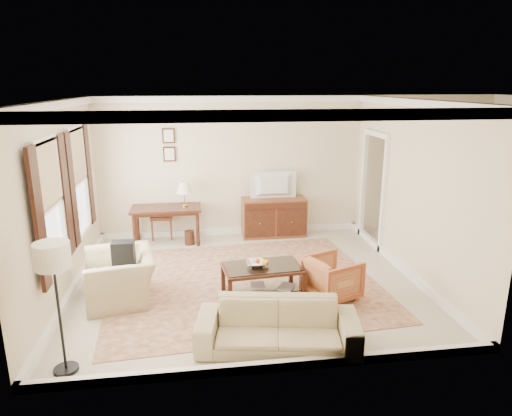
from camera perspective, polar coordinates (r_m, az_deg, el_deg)
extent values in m
cube|color=beige|center=(7.59, -1.19, -9.06)|extent=(5.50, 5.00, 0.01)
cube|color=white|center=(6.92, -1.33, 13.40)|extent=(5.50, 5.00, 0.01)
cube|color=beige|center=(9.55, -3.06, 5.15)|extent=(5.50, 0.01, 2.90)
cube|color=beige|center=(4.75, 2.37, -5.43)|extent=(5.50, 0.01, 2.90)
cube|color=beige|center=(7.33, -23.14, 0.80)|extent=(0.01, 5.00, 2.90)
cube|color=beige|center=(7.91, 18.94, 2.21)|extent=(0.01, 5.00, 2.90)
cube|color=beige|center=(9.98, 23.00, -4.24)|extent=(3.00, 2.70, 0.01)
cube|color=maroon|center=(7.50, -1.57, -9.33)|extent=(4.48, 3.92, 0.01)
cube|color=#462014|center=(9.25, -11.17, -0.04)|extent=(1.38, 0.69, 0.05)
cylinder|color=#462014|center=(9.16, -14.93, -2.88)|extent=(0.07, 0.07, 0.70)
cylinder|color=#462014|center=(9.09, -7.30, -2.62)|extent=(0.07, 0.07, 0.70)
cylinder|color=#462014|center=(9.66, -14.59, -1.92)|extent=(0.07, 0.07, 0.70)
cylinder|color=#462014|center=(9.59, -7.35, -1.66)|extent=(0.07, 0.07, 0.70)
cube|color=brown|center=(9.62, 2.23, -1.14)|extent=(1.33, 0.51, 0.82)
imported|color=black|center=(9.39, 2.30, 3.89)|extent=(0.91, 0.52, 0.12)
cube|color=#462014|center=(6.90, 0.81, -7.52)|extent=(1.22, 0.78, 0.04)
cube|color=silver|center=(6.89, 0.81, -7.25)|extent=(1.15, 0.72, 0.01)
cube|color=silver|center=(7.02, 0.80, -9.69)|extent=(1.13, 0.70, 0.02)
cube|color=#462014|center=(6.61, -3.26, -10.76)|extent=(0.07, 0.07, 0.45)
cube|color=#462014|center=(6.87, 5.97, -9.79)|extent=(0.07, 0.07, 0.45)
cube|color=#462014|center=(7.17, -4.14, -8.62)|extent=(0.07, 0.07, 0.45)
cube|color=#462014|center=(7.40, 4.39, -7.83)|extent=(0.07, 0.07, 0.45)
imported|color=silver|center=(6.85, 0.04, -6.87)|extent=(0.42, 0.42, 0.10)
imported|color=brown|center=(6.96, -0.72, -9.67)|extent=(0.28, 0.06, 0.38)
imported|color=brown|center=(6.98, 2.98, -9.66)|extent=(0.25, 0.17, 0.38)
imported|color=#933E20|center=(6.96, 9.49, -8.38)|extent=(0.86, 0.88, 0.71)
imported|color=tan|center=(7.06, -16.70, -7.37)|extent=(0.91, 1.22, 0.97)
cube|color=black|center=(7.00, -16.25, -5.35)|extent=(0.31, 0.37, 0.40)
imported|color=tan|center=(5.67, 2.74, -13.68)|extent=(2.02, 0.90, 0.76)
cylinder|color=black|center=(5.85, -22.63, -18.10)|extent=(0.27, 0.27, 0.04)
cylinder|color=black|center=(5.54, -23.31, -12.55)|extent=(0.03, 0.03, 1.28)
cylinder|color=silver|center=(5.26, -24.15, -5.45)|extent=(0.38, 0.38, 0.28)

